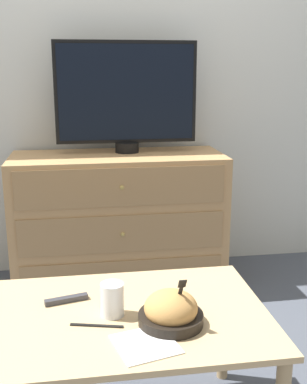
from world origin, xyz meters
The scene contains 10 objects.
ground_plane centered at (0.00, 0.00, 0.00)m, with size 12.00×12.00×0.00m, color #474C56.
wall_back centered at (0.00, 0.03, 1.30)m, with size 12.00×0.05×2.60m.
dresser centered at (0.02, -0.27, 0.39)m, with size 1.20×0.50×0.77m.
tv centered at (0.08, -0.19, 1.10)m, with size 0.80×0.14×0.62m.
coffee_table centered at (-0.11, -1.54, 0.42)m, with size 1.02×0.64×0.48m.
takeout_bowl centered at (0.07, -1.63, 0.52)m, with size 0.20×0.20×0.17m.
drink_cup centered at (-0.11, -1.55, 0.53)m, with size 0.08×0.08×0.11m.
napkin centered at (-0.03, -1.73, 0.48)m, with size 0.20×0.20×0.00m.
knife centered at (-0.16, -1.61, 0.48)m, with size 0.16×0.05×0.01m.
remote_control centered at (-0.26, -1.43, 0.49)m, with size 0.15×0.06×0.02m.
Camera 1 is at (-0.19, -2.95, 1.25)m, focal length 45.00 mm.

